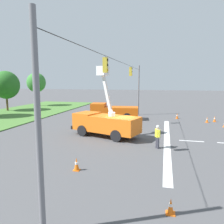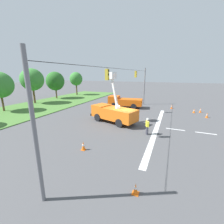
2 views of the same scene
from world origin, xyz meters
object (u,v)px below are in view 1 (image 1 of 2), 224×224
(tree_east_end, at_px, (36,83))
(traffic_cone_mid_right, at_px, (215,119))
(road_worker, at_px, (158,135))
(traffic_cone_far_left, at_px, (171,206))
(utility_truck_bucket_lift, at_px, (105,122))
(traffic_cone_near_bucket, at_px, (77,164))
(tree_far_east, at_px, (6,85))
(utility_truck_support_near, at_px, (113,111))
(traffic_cone_mid_left, at_px, (177,116))
(traffic_cone_lane_edge_a, at_px, (111,122))
(traffic_cone_foreground_right, at_px, (207,120))

(tree_east_end, relative_size, traffic_cone_mid_right, 8.97)
(road_worker, bearing_deg, traffic_cone_far_left, -174.45)
(road_worker, height_order, traffic_cone_mid_right, road_worker)
(utility_truck_bucket_lift, distance_m, road_worker, 5.36)
(utility_truck_bucket_lift, bearing_deg, road_worker, -117.80)
(tree_east_end, bearing_deg, traffic_cone_near_bucket, -143.99)
(tree_far_east, distance_m, traffic_cone_far_left, 34.62)
(traffic_cone_far_left, bearing_deg, road_worker, 5.55)
(utility_truck_bucket_lift, height_order, road_worker, utility_truck_bucket_lift)
(traffic_cone_far_left, bearing_deg, traffic_cone_mid_right, -15.35)
(utility_truck_support_near, distance_m, traffic_cone_mid_left, 8.60)
(traffic_cone_lane_edge_a, distance_m, traffic_cone_far_left, 16.60)
(traffic_cone_mid_left, distance_m, traffic_cone_mid_right, 4.54)
(traffic_cone_far_left, bearing_deg, tree_far_east, 48.48)
(tree_far_east, xyz_separation_m, utility_truck_bucket_lift, (-12.09, -20.21, -2.98))
(traffic_cone_foreground_right, relative_size, traffic_cone_far_left, 1.11)
(utility_truck_bucket_lift, xyz_separation_m, traffic_cone_near_bucket, (-7.75, -0.45, -0.97))
(tree_east_end, xyz_separation_m, traffic_cone_near_bucket, (-27.29, -19.83, -4.26))
(road_worker, distance_m, traffic_cone_foreground_right, 12.98)
(tree_east_end, xyz_separation_m, road_worker, (-22.04, -24.12, -3.63))
(utility_truck_bucket_lift, distance_m, traffic_cone_mid_right, 15.04)
(traffic_cone_mid_left, bearing_deg, traffic_cone_near_bucket, 161.39)
(traffic_cone_foreground_right, relative_size, traffic_cone_lane_edge_a, 0.94)
(traffic_cone_lane_edge_a, bearing_deg, traffic_cone_far_left, -158.34)
(utility_truck_bucket_lift, xyz_separation_m, road_worker, (-2.50, -4.73, -0.34))
(traffic_cone_foreground_right, bearing_deg, traffic_cone_mid_left, 60.17)
(tree_far_east, distance_m, traffic_cone_mid_right, 31.74)
(tree_far_east, relative_size, traffic_cone_mid_right, 9.02)
(traffic_cone_near_bucket, bearing_deg, traffic_cone_mid_left, -18.61)
(road_worker, relative_size, traffic_cone_far_left, 2.82)
(road_worker, height_order, traffic_cone_far_left, road_worker)
(traffic_cone_foreground_right, bearing_deg, tree_far_east, 84.67)
(traffic_cone_mid_left, relative_size, traffic_cone_far_left, 1.22)
(traffic_cone_mid_right, relative_size, traffic_cone_lane_edge_a, 0.99)
(utility_truck_bucket_lift, relative_size, traffic_cone_mid_right, 9.14)
(tree_east_end, xyz_separation_m, utility_truck_support_near, (-10.67, -17.97, -3.53))
(traffic_cone_foreground_right, bearing_deg, traffic_cone_near_bucket, 150.14)
(traffic_cone_foreground_right, bearing_deg, traffic_cone_mid_right, -53.80)
(traffic_cone_mid_right, bearing_deg, tree_east_end, 72.65)
(tree_far_east, distance_m, traffic_cone_near_bucket, 28.92)
(traffic_cone_foreground_right, bearing_deg, road_worker, 154.99)
(road_worker, height_order, traffic_cone_mid_left, road_worker)
(road_worker, bearing_deg, tree_far_east, 59.68)
(utility_truck_support_near, xyz_separation_m, traffic_cone_near_bucket, (-16.62, -1.87, -0.74))
(utility_truck_bucket_lift, relative_size, traffic_cone_mid_left, 8.76)
(utility_truck_bucket_lift, relative_size, utility_truck_support_near, 1.03)
(traffic_cone_mid_left, relative_size, traffic_cone_mid_right, 1.04)
(utility_truck_support_near, height_order, traffic_cone_foreground_right, utility_truck_support_near)
(traffic_cone_mid_right, height_order, traffic_cone_near_bucket, traffic_cone_near_bucket)
(tree_east_end, bearing_deg, traffic_cone_mid_right, -107.35)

